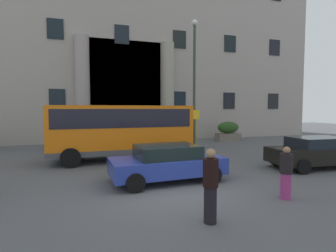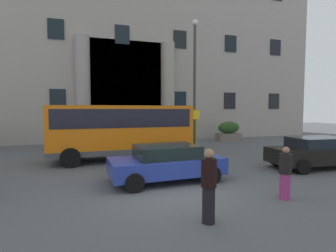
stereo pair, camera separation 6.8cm
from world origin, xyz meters
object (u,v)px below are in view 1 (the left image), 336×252
object	(u,v)px
scooter_by_planter	(189,156)
pedestrian_man_crossing	(210,186)
hedge_planter_far_west	(228,132)
orange_minibus	(122,128)
parked_estate_mid	(167,162)
white_taxi_kerbside	(317,152)
pedestrian_child_trailing	(286,173)
hedge_planter_east	(58,139)
hedge_planter_entrance_left	(122,136)
lamppost_plaza_centre	(194,75)
bus_stop_sign	(196,125)

from	to	relation	value
scooter_by_planter	pedestrian_man_crossing	distance (m)	5.92
hedge_planter_far_west	pedestrian_man_crossing	size ratio (longest dim) A/B	1.15
orange_minibus	parked_estate_mid	size ratio (longest dim) A/B	1.68
white_taxi_kerbside	pedestrian_child_trailing	size ratio (longest dim) A/B	2.84
orange_minibus	parked_estate_mid	world-z (taller)	orange_minibus
hedge_planter_east	pedestrian_man_crossing	bearing A→B (deg)	-70.08
orange_minibus	pedestrian_child_trailing	distance (m)	8.30
scooter_by_planter	pedestrian_man_crossing	world-z (taller)	pedestrian_man_crossing
hedge_planter_far_west	scooter_by_planter	distance (m)	10.25
hedge_planter_far_west	pedestrian_man_crossing	world-z (taller)	pedestrian_man_crossing
pedestrian_child_trailing	hedge_planter_east	bearing A→B (deg)	79.13
hedge_planter_entrance_left	hedge_planter_far_west	xyz separation A→B (m)	(8.79, 0.26, 0.06)
hedge_planter_entrance_left	pedestrian_child_trailing	bearing A→B (deg)	-75.27
parked_estate_mid	scooter_by_planter	size ratio (longest dim) A/B	2.06
lamppost_plaza_centre	bus_stop_sign	bearing A→B (deg)	-105.35
pedestrian_child_trailing	pedestrian_man_crossing	xyz separation A→B (m)	(-2.84, -0.78, 0.10)
orange_minibus	hedge_planter_east	bearing A→B (deg)	126.30
orange_minibus	hedge_planter_far_west	bearing A→B (deg)	28.85
hedge_planter_east	pedestrian_child_trailing	xyz separation A→B (m)	(7.49, -12.05, 0.06)
lamppost_plaza_centre	hedge_planter_east	bearing A→B (deg)	168.58
hedge_planter_entrance_left	hedge_planter_east	bearing A→B (deg)	-175.06
bus_stop_sign	scooter_by_planter	distance (m)	5.15
orange_minibus	hedge_planter_far_west	distance (m)	10.86
white_taxi_kerbside	orange_minibus	bearing A→B (deg)	155.05
parked_estate_mid	pedestrian_man_crossing	world-z (taller)	pedestrian_man_crossing
orange_minibus	white_taxi_kerbside	size ratio (longest dim) A/B	1.61
hedge_planter_east	parked_estate_mid	xyz separation A→B (m)	(4.71, -9.18, -0.02)
hedge_planter_east	lamppost_plaza_centre	world-z (taller)	lamppost_plaza_centre
scooter_by_planter	pedestrian_child_trailing	world-z (taller)	pedestrian_child_trailing
pedestrian_child_trailing	lamppost_plaza_centre	bearing A→B (deg)	39.35
orange_minibus	bus_stop_sign	distance (m)	5.44
scooter_by_planter	pedestrian_man_crossing	size ratio (longest dim) A/B	1.18
orange_minibus	scooter_by_planter	world-z (taller)	orange_minibus
pedestrian_child_trailing	hedge_planter_entrance_left	bearing A→B (deg)	62.00
scooter_by_planter	pedestrian_child_trailing	bearing A→B (deg)	-81.49
orange_minibus	pedestrian_man_crossing	bearing A→B (deg)	-83.73
white_taxi_kerbside	scooter_by_planter	xyz separation A→B (m)	(-5.43, 1.98, -0.26)
scooter_by_planter	white_taxi_kerbside	bearing A→B (deg)	-24.54
pedestrian_man_crossing	white_taxi_kerbside	bearing A→B (deg)	-23.49
orange_minibus	pedestrian_man_crossing	world-z (taller)	orange_minibus
hedge_planter_entrance_left	pedestrian_child_trailing	xyz separation A→B (m)	(3.26, -12.41, 0.07)
hedge_planter_entrance_left	lamppost_plaza_centre	bearing A→B (deg)	-24.78
white_taxi_kerbside	lamppost_plaza_centre	xyz separation A→B (m)	(-2.88, 7.36, 4.25)
hedge_planter_far_west	hedge_planter_east	bearing A→B (deg)	-177.26
bus_stop_sign	hedge_planter_far_west	size ratio (longest dim) A/B	1.29
orange_minibus	hedge_planter_east	size ratio (longest dim) A/B	4.80
parked_estate_mid	pedestrian_child_trailing	world-z (taller)	pedestrian_child_trailing
pedestrian_man_crossing	parked_estate_mid	bearing A→B (deg)	38.35
pedestrian_man_crossing	scooter_by_planter	bearing A→B (deg)	22.45
white_taxi_kerbside	hedge_planter_entrance_left	bearing A→B (deg)	131.82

